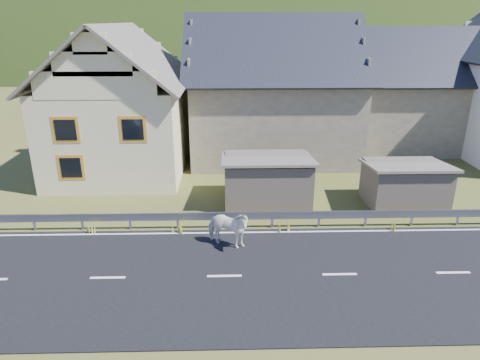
{
  "coord_description": "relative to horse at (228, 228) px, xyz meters",
  "views": [
    {
      "loc": [
        -3.8,
        -12.64,
        8.32
      ],
      "look_at": [
        -3.35,
        4.39,
        1.93
      ],
      "focal_mm": 32.0,
      "sensor_mm": 36.0,
      "label": 1
    }
  ],
  "objects": [
    {
      "name": "ground",
      "position": [
        3.88,
        -2.08,
        -0.82
      ],
      "size": [
        160.0,
        160.0,
        0.0
      ],
      "primitive_type": "plane",
      "color": "#3A4919",
      "rests_on": "ground"
    },
    {
      "name": "road",
      "position": [
        3.88,
        -2.08,
        -0.8
      ],
      "size": [
        60.0,
        7.0,
        0.04
      ],
      "primitive_type": "cube",
      "color": "black",
      "rests_on": "ground"
    },
    {
      "name": "lane_markings",
      "position": [
        3.88,
        -2.08,
        -0.77
      ],
      "size": [
        60.0,
        6.6,
        0.01
      ],
      "primitive_type": "cube",
      "color": "silver",
      "rests_on": "road"
    },
    {
      "name": "guardrail",
      "position": [
        3.88,
        1.61,
        -0.25
      ],
      "size": [
        28.1,
        0.09,
        0.75
      ],
      "color": "#93969B",
      "rests_on": "ground"
    },
    {
      "name": "shed_left",
      "position": [
        1.88,
        4.42,
        0.28
      ],
      "size": [
        4.3,
        3.3,
        2.4
      ],
      "primitive_type": "cube",
      "color": "#695B4C",
      "rests_on": "ground"
    },
    {
      "name": "shed_right",
      "position": [
        8.38,
        3.92,
        0.18
      ],
      "size": [
        3.8,
        2.9,
        2.2
      ],
      "primitive_type": "cube",
      "color": "#695B4C",
      "rests_on": "ground"
    },
    {
      "name": "house_cream",
      "position": [
        -6.12,
        9.92,
        3.54
      ],
      "size": [
        7.8,
        9.8,
        8.3
      ],
      "color": "#F4E8B1",
      "rests_on": "ground"
    },
    {
      "name": "house_stone_a",
      "position": [
        2.88,
        12.92,
        3.82
      ],
      "size": [
        10.8,
        9.8,
        8.9
      ],
      "color": "gray",
      "rests_on": "ground"
    },
    {
      "name": "house_stone_b",
      "position": [
        12.88,
        14.92,
        3.42
      ],
      "size": [
        9.8,
        8.8,
        8.1
      ],
      "color": "gray",
      "rests_on": "ground"
    },
    {
      "name": "mountain",
      "position": [
        8.88,
        177.92,
        -20.82
      ],
      "size": [
        440.0,
        280.0,
        260.0
      ],
      "primitive_type": "ellipsoid",
      "color": "#233810",
      "rests_on": "ground"
    },
    {
      "name": "conifer_patch",
      "position": [
        -51.12,
        107.92,
        5.18
      ],
      "size": [
        76.0,
        50.0,
        28.0
      ],
      "primitive_type": "ellipsoid",
      "color": "black",
      "rests_on": "ground"
    },
    {
      "name": "horse",
      "position": [
        0.0,
        0.0,
        0.0
      ],
      "size": [
        1.51,
        2.02,
        1.55
      ],
      "primitive_type": "imported",
      "rotation": [
        0.0,
        0.0,
        1.15
      ],
      "color": "white",
      "rests_on": "road"
    }
  ]
}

